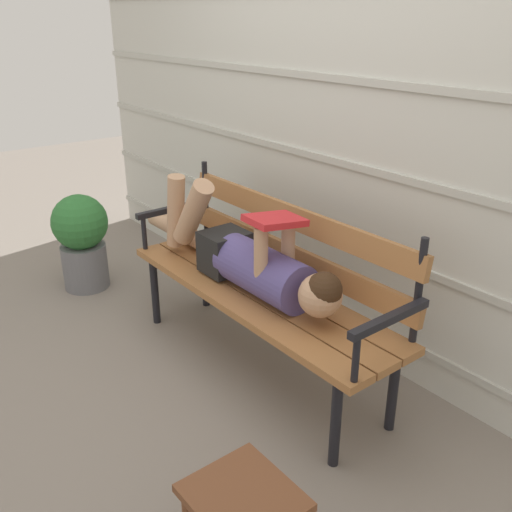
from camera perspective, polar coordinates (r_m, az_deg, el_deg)
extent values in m
plane|color=gray|center=(2.88, -3.14, -12.52)|extent=(12.00, 12.00, 0.00)
cube|color=beige|center=(2.88, 9.16, 13.33)|extent=(5.05, 0.06, 2.40)
cube|color=#B7B7AD|center=(3.18, 7.59, -4.74)|extent=(5.05, 0.02, 0.04)
cube|color=#B7B7AD|center=(3.02, 7.99, 1.98)|extent=(5.05, 0.02, 0.04)
cube|color=#B7B7AD|center=(2.90, 8.43, 9.37)|extent=(5.05, 0.02, 0.04)
cube|color=#B7B7AD|center=(2.83, 8.92, 17.26)|extent=(5.05, 0.02, 0.04)
cube|color=#9E6638|center=(2.68, -2.53, -4.68)|extent=(1.66, 0.14, 0.04)
cube|color=#9E6638|center=(2.76, 0.00, -3.78)|extent=(1.66, 0.14, 0.04)
cube|color=#9E6638|center=(2.84, 2.38, -2.93)|extent=(1.66, 0.14, 0.04)
cube|color=#9E6638|center=(2.82, 3.50, 0.05)|extent=(1.59, 0.05, 0.11)
cube|color=#9E6638|center=(2.75, 3.61, 4.01)|extent=(1.59, 0.05, 0.11)
cylinder|color=black|center=(3.36, -5.13, 5.72)|extent=(0.03, 0.03, 0.46)
cylinder|color=black|center=(2.32, 16.13, -3.45)|extent=(0.03, 0.03, 0.46)
cylinder|color=black|center=(3.33, -10.21, -3.50)|extent=(0.04, 0.04, 0.41)
cylinder|color=black|center=(2.33, 8.07, -16.39)|extent=(0.04, 0.04, 0.41)
cylinder|color=black|center=(3.48, -5.17, -1.94)|extent=(0.04, 0.04, 0.41)
cylinder|color=black|center=(2.55, 13.72, -12.98)|extent=(0.04, 0.04, 0.41)
cube|color=black|center=(3.30, -8.71, 4.68)|extent=(0.04, 0.42, 0.03)
cylinder|color=black|center=(3.25, -11.26, 2.36)|extent=(0.03, 0.03, 0.20)
cube|color=black|center=(2.15, 13.42, -6.18)|extent=(0.04, 0.42, 0.03)
cylinder|color=black|center=(2.09, 10.08, -10.11)|extent=(0.03, 0.03, 0.20)
cylinder|color=#514784|center=(2.66, 0.80, -1.64)|extent=(0.52, 0.23, 0.23)
cube|color=black|center=(2.89, -3.18, 0.46)|extent=(0.20, 0.22, 0.21)
sphere|color=tan|center=(2.39, 6.52, -3.99)|extent=(0.19, 0.19, 0.19)
sphere|color=#382314|center=(2.36, 6.90, -3.44)|extent=(0.16, 0.16, 0.16)
cylinder|color=tan|center=(2.95, -6.40, 4.38)|extent=(0.32, 0.11, 0.40)
cylinder|color=tan|center=(3.11, -8.13, 4.52)|extent=(0.15, 0.09, 0.41)
cylinder|color=tan|center=(3.31, -6.98, 2.18)|extent=(0.78, 0.10, 0.10)
cylinder|color=tan|center=(2.50, 0.50, 0.06)|extent=(0.06, 0.06, 0.27)
cylinder|color=tan|center=(2.60, 3.26, 0.92)|extent=(0.06, 0.06, 0.27)
cube|color=red|center=(2.49, 1.95, 3.64)|extent=(0.19, 0.26, 0.06)
cube|color=brown|center=(1.93, -1.30, -23.27)|extent=(0.34, 0.31, 0.03)
cylinder|color=brown|center=(2.16, -0.77, -22.43)|extent=(0.04, 0.04, 0.27)
cylinder|color=slate|center=(3.90, -16.89, -0.97)|extent=(0.29, 0.29, 0.30)
sphere|color=#2D7033|center=(3.79, -17.43, 3.29)|extent=(0.36, 0.36, 0.36)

